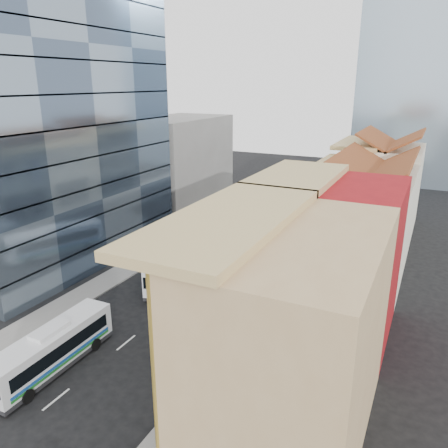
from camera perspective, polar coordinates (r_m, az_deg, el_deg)
The scene contains 14 objects.
ground at distance 31.00m, azimuth -22.49°, elevation -21.48°, with size 200.00×200.00×0.00m, color black.
sidewalk_right at distance 42.81m, azimuth 8.49°, elevation -8.45°, with size 3.00×90.00×0.15m, color slate.
sidewalk_left at distance 49.95m, azimuth -10.44°, elevation -4.57°, with size 3.00×90.00×0.15m, color slate.
shophouse_tan at distance 24.31m, azimuth 9.15°, elevation -14.67°, with size 8.00×14.00×12.00m, color tan.
shophouse_red at distance 34.78m, azimuth 15.06°, elevation -4.63°, with size 8.00×10.00×12.00m, color maroon.
shophouse_cream_near at distance 43.93m, azimuth 17.45°, elevation -1.44°, with size 8.00×9.00×10.00m, color #EDE8CF.
shophouse_cream_mid at distance 52.48m, azimuth 19.05°, elevation 1.54°, with size 8.00×9.00×10.00m, color #EDE8CF.
shophouse_cream_far at distance 62.49m, azimuth 20.40°, elevation 4.42°, with size 8.00×12.00×11.00m, color #EDE8CF.
office_tower at distance 49.87m, azimuth -21.64°, elevation 12.19°, with size 12.00×26.00×30.00m, color #39475A.
office_block_far at distance 68.01m, azimuth -5.96°, elevation 7.79°, with size 10.00×18.00×14.00m, color gray.
bus_left_near at distance 33.41m, azimuth -21.55°, elevation -14.86°, with size 2.33×9.95×3.19m, color silver, non-canonical shape.
bus_left_far at distance 44.36m, azimuth -7.39°, elevation -5.06°, with size 2.53×10.79×3.46m, color silver, non-canonical shape.
bus_right at distance 37.87m, azimuth -2.54°, elevation -9.45°, with size 2.29×9.76×3.13m, color silver, non-canonical shape.
sedan_left at distance 34.99m, azimuth -20.45°, elevation -14.68°, with size 1.87×4.64×1.58m, color silver.
Camera 1 is at (19.48, -14.76, 19.07)m, focal length 35.00 mm.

